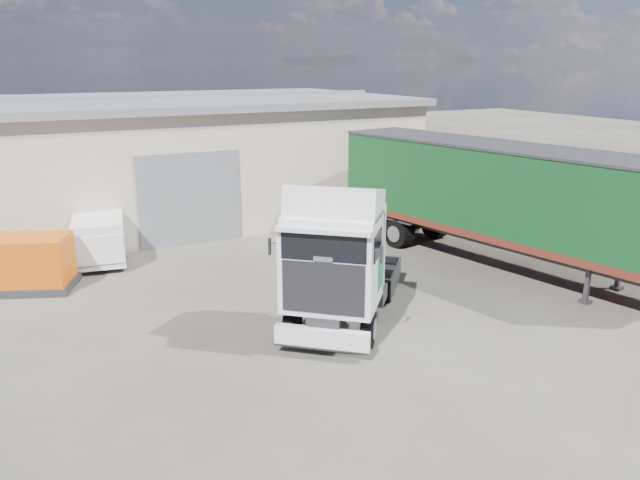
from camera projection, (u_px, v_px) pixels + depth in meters
name	position (u px, v px, depth m)	size (l,w,h in m)	color
ground	(370.00, 327.00, 16.82)	(120.00, 120.00, 0.00)	#272520
warehouse	(61.00, 163.00, 27.12)	(30.60, 12.60, 5.42)	#B5A58B
brick_boundary_wall	(526.00, 199.00, 26.65)	(0.35, 26.00, 2.50)	maroon
tractor_unit	(339.00, 265.00, 16.48)	(5.65, 6.01, 4.08)	black
box_trailer	(495.00, 192.00, 21.46)	(5.17, 12.98, 4.22)	#2D2D30
panel_van	(100.00, 236.00, 22.33)	(2.34, 4.33, 1.68)	black
orange_skip	(27.00, 267.00, 19.43)	(3.17, 2.61, 1.70)	#2D2D30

